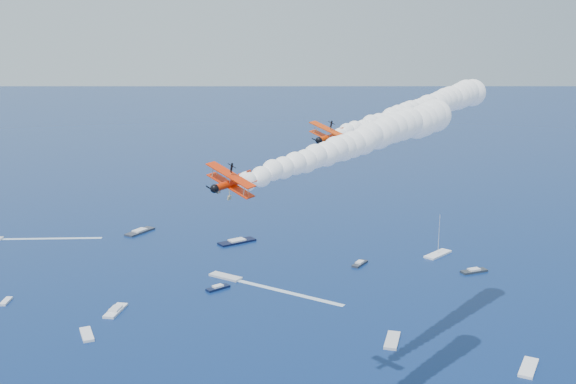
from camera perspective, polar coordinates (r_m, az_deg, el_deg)
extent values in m
cube|color=silver|center=(223.83, -5.26, -7.08)|extent=(10.55, 10.46, 0.70)
cube|color=#282E36|center=(236.04, 15.35, -6.42)|extent=(9.68, 4.57, 0.70)
cube|color=white|center=(203.21, -14.28, -9.63)|extent=(6.86, 10.74, 0.70)
cube|color=white|center=(190.35, -16.54, -11.39)|extent=(4.50, 9.17, 0.70)
cube|color=white|center=(176.06, 19.54, -13.73)|extent=(9.20, 10.16, 0.70)
cube|color=white|center=(250.32, 12.47, -5.12)|extent=(12.66, 10.48, 0.70)
cube|color=white|center=(219.98, -22.60, -8.47)|extent=(2.95, 6.17, 0.70)
cube|color=#303440|center=(277.79, -12.33, -3.27)|extent=(12.28, 12.87, 0.70)
cube|color=#0E1632|center=(214.54, -5.90, -8.02)|extent=(8.01, 5.87, 0.70)
cube|color=#2A2E39|center=(235.98, 6.04, -6.01)|extent=(7.27, 7.46, 0.70)
cube|color=black|center=(259.39, -4.31, -4.18)|extent=(15.24, 9.87, 0.70)
cube|color=silver|center=(181.63, 8.74, -12.21)|extent=(7.57, 10.64, 0.70)
cube|color=white|center=(278.97, -19.17, -3.71)|extent=(37.82, 8.12, 0.04)
cube|color=white|center=(210.61, 0.10, -8.45)|extent=(28.48, 28.09, 0.04)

